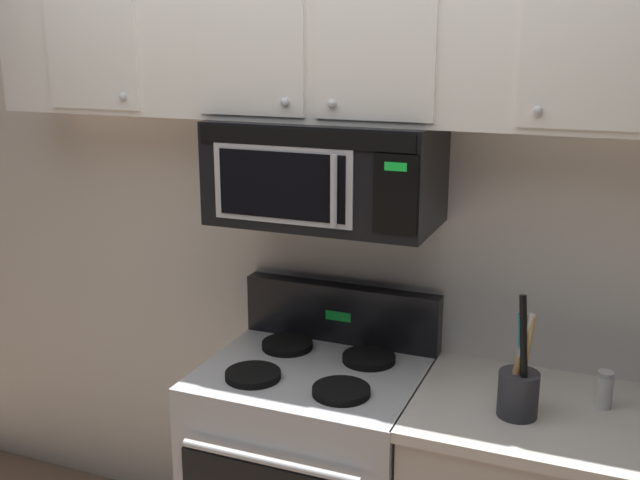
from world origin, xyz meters
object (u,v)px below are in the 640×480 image
stove_range (313,478)px  over_range_microwave (326,172)px  salt_shaker (604,390)px  utensil_crock_charcoal (519,387)px

stove_range → over_range_microwave: (-0.00, 0.12, 1.11)m
stove_range → salt_shaker: stove_range is taller
stove_range → utensil_crock_charcoal: (0.71, -0.07, 0.53)m
utensil_crock_charcoal → salt_shaker: (0.24, 0.15, -0.04)m
over_range_microwave → stove_range: bearing=-89.9°
stove_range → salt_shaker: 1.07m
stove_range → over_range_microwave: 1.11m
over_range_microwave → utensil_crock_charcoal: bearing=-15.0°
utensil_crock_charcoal → salt_shaker: utensil_crock_charcoal is taller
over_range_microwave → utensil_crock_charcoal: (0.71, -0.19, -0.58)m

